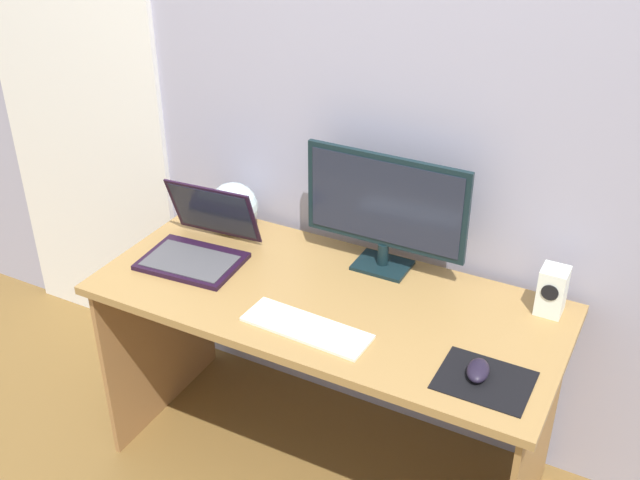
{
  "coord_description": "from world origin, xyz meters",
  "views": [
    {
      "loc": [
        0.91,
        -1.78,
        2.09
      ],
      "look_at": [
        -0.01,
        -0.02,
        0.94
      ],
      "focal_mm": 43.15,
      "sensor_mm": 36.0,
      "label": 1
    }
  ],
  "objects_px": {
    "keyboard_external": "(306,328)",
    "mouse": "(478,370)",
    "fishbowl": "(233,207)",
    "monitor": "(385,208)",
    "speaker_right": "(552,291)",
    "laptop": "(199,244)"
  },
  "relations": [
    {
      "from": "speaker_right",
      "to": "fishbowl",
      "type": "height_order",
      "value": "fishbowl"
    },
    {
      "from": "speaker_right",
      "to": "laptop",
      "type": "height_order",
      "value": "laptop"
    },
    {
      "from": "monitor",
      "to": "speaker_right",
      "type": "xyz_separation_m",
      "value": [
        0.55,
        0.0,
        -0.15
      ]
    },
    {
      "from": "laptop",
      "to": "mouse",
      "type": "relative_size",
      "value": 3.48
    },
    {
      "from": "fishbowl",
      "to": "keyboard_external",
      "type": "height_order",
      "value": "fishbowl"
    },
    {
      "from": "laptop",
      "to": "mouse",
      "type": "height_order",
      "value": "laptop"
    },
    {
      "from": "laptop",
      "to": "fishbowl",
      "type": "bearing_deg",
      "value": 90.73
    },
    {
      "from": "keyboard_external",
      "to": "fishbowl",
      "type": "bearing_deg",
      "value": 144.33
    },
    {
      "from": "speaker_right",
      "to": "mouse",
      "type": "bearing_deg",
      "value": -104.14
    },
    {
      "from": "monitor",
      "to": "mouse",
      "type": "xyz_separation_m",
      "value": [
        0.45,
        -0.39,
        -0.2
      ]
    },
    {
      "from": "monitor",
      "to": "keyboard_external",
      "type": "bearing_deg",
      "value": -97.99
    },
    {
      "from": "monitor",
      "to": "mouse",
      "type": "bearing_deg",
      "value": -40.93
    },
    {
      "from": "fishbowl",
      "to": "keyboard_external",
      "type": "distance_m",
      "value": 0.67
    },
    {
      "from": "speaker_right",
      "to": "laptop",
      "type": "relative_size",
      "value": 0.44
    },
    {
      "from": "fishbowl",
      "to": "keyboard_external",
      "type": "bearing_deg",
      "value": -38.27
    },
    {
      "from": "speaker_right",
      "to": "mouse",
      "type": "xyz_separation_m",
      "value": [
        -0.1,
        -0.39,
        -0.06
      ]
    },
    {
      "from": "speaker_right",
      "to": "laptop",
      "type": "distance_m",
      "value": 1.15
    },
    {
      "from": "keyboard_external",
      "to": "mouse",
      "type": "xyz_separation_m",
      "value": [
        0.51,
        0.03,
        0.02
      ]
    },
    {
      "from": "speaker_right",
      "to": "keyboard_external",
      "type": "distance_m",
      "value": 0.75
    },
    {
      "from": "keyboard_external",
      "to": "mouse",
      "type": "height_order",
      "value": "mouse"
    },
    {
      "from": "speaker_right",
      "to": "fishbowl",
      "type": "bearing_deg",
      "value": -179.54
    },
    {
      "from": "laptop",
      "to": "keyboard_external",
      "type": "relative_size",
      "value": 0.89
    }
  ]
}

